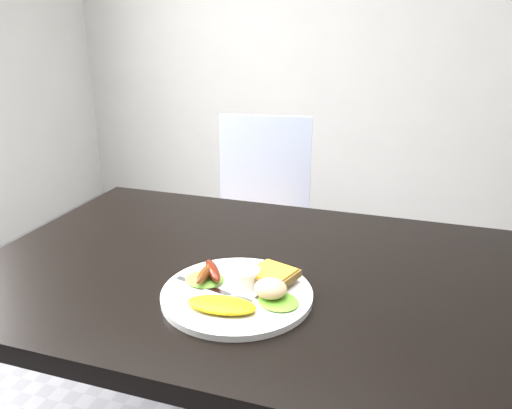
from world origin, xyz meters
name	(u,v)px	position (x,y,z in m)	size (l,w,h in m)	color
room_back_panel	(374,5)	(0.00, 2.25, 1.35)	(4.00, 0.04, 2.70)	silver
dining_table	(251,274)	(0.00, 0.00, 0.73)	(1.20, 0.80, 0.04)	black
dining_chair	(252,234)	(-0.27, 0.82, 0.45)	(0.38, 0.38, 0.05)	#B57857
person	(307,173)	(0.01, 0.53, 0.82)	(0.59, 0.39, 1.64)	navy
plate	(237,294)	(0.02, -0.13, 0.76)	(0.30, 0.30, 0.01)	white
lettuce_left	(205,279)	(-0.06, -0.11, 0.77)	(0.08, 0.07, 0.01)	#578727
lettuce_right	(278,301)	(0.11, -0.15, 0.77)	(0.08, 0.07, 0.01)	green
omelette	(221,305)	(0.01, -0.20, 0.77)	(0.13, 0.06, 0.02)	yellow
sausage_a	(205,273)	(-0.06, -0.12, 0.78)	(0.02, 0.09, 0.02)	brown
sausage_b	(213,270)	(-0.05, -0.10, 0.78)	(0.02, 0.09, 0.02)	#5C1702
ramekin	(246,277)	(0.02, -0.10, 0.78)	(0.06, 0.06, 0.03)	white
toast_a	(266,273)	(0.05, -0.06, 0.77)	(0.06, 0.06, 0.01)	brown
toast_b	(272,275)	(0.07, -0.08, 0.78)	(0.09, 0.09, 0.01)	brown
potato_salad	(271,288)	(0.09, -0.14, 0.79)	(0.06, 0.06, 0.03)	beige
fork	(213,290)	(-0.03, -0.15, 0.76)	(0.18, 0.01, 0.00)	#ADAFB7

